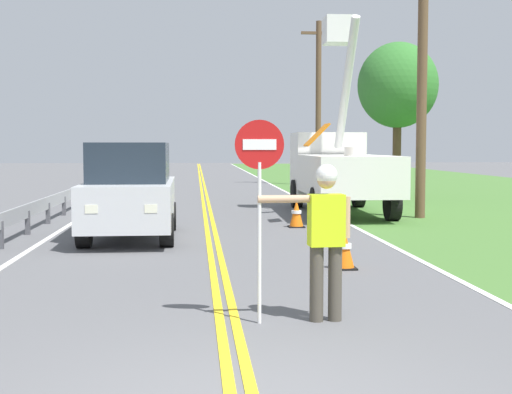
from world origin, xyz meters
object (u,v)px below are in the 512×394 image
Objects in this scene: utility_bucket_truck at (338,166)px; roadside_tree_verge at (398,86)px; oncoming_suv_nearest at (131,190)px; traffic_cone_mid at (324,228)px; stop_sign_paddle at (259,175)px; utility_pole_near at (422,64)px; traffic_cone_lead at (344,249)px; flagger_worker at (325,232)px; utility_pole_mid at (318,100)px; traffic_cone_tail at (296,214)px.

roadside_tree_verge is at bearing 56.90° from utility_bucket_truck.
oncoming_suv_nearest is 6.61× the size of traffic_cone_mid.
stop_sign_paddle is at bearing -106.44° from traffic_cone_mid.
utility_pole_near is 9.82m from traffic_cone_lead.
utility_bucket_truck is 8.09m from oncoming_suv_nearest.
roadside_tree_verge is (9.00, 10.68, 3.21)m from oncoming_suv_nearest.
flagger_worker is 12.95m from utility_pole_near.
utility_pole_near is at bearing -89.82° from utility_pole_mid.
traffic_cone_mid is at bearing -112.47° from roadside_tree_verge.
oncoming_suv_nearest reaches higher than traffic_cone_mid.
flagger_worker is at bearing -101.92° from utility_bucket_truck.
flagger_worker is 0.22× the size of utility_pole_mid.
stop_sign_paddle is at bearing -101.09° from utility_pole_mid.
utility_pole_mid reaches higher than utility_bucket_truck.
flagger_worker is 0.22× the size of utility_pole_near.
flagger_worker is at bearing -99.60° from utility_pole_mid.
utility_pole_mid is 11.88× the size of traffic_cone_mid.
flagger_worker is 1.02m from stop_sign_paddle.
utility_pole_near reaches higher than traffic_cone_lead.
utility_pole_mid is at bearing 81.22° from traffic_cone_lead.
roadside_tree_verge is at bearing 69.62° from stop_sign_paddle.
traffic_cone_tail is (-3.75, -18.66, -4.01)m from utility_pole_mid.
oncoming_suv_nearest is at bearing 163.48° from traffic_cone_mid.
roadside_tree_verge is at bearing -82.34° from utility_pole_mid.
traffic_cone_lead is at bearing -98.78° from utility_pole_mid.
traffic_cone_tail is at bearing 92.93° from traffic_cone_mid.
utility_pole_mid is 11.88× the size of traffic_cone_lead.
traffic_cone_tail is (-0.15, 3.01, 0.00)m from traffic_cone_mid.
utility_pole_mid reaches higher than oncoming_suv_nearest.
flagger_worker is at bearing -100.18° from traffic_cone_mid.
stop_sign_paddle is 0.28× the size of utility_pole_mid.
roadside_tree_verge reaches higher than traffic_cone_tail.
stop_sign_paddle is 13.95m from utility_bucket_truck.
traffic_cone_lead is at bearing -100.71° from utility_bucket_truck.
oncoming_suv_nearest is 9.22m from utility_pole_near.
traffic_cone_mid is (-1.66, -6.89, -1.09)m from utility_bucket_truck.
oncoming_suv_nearest is 6.61× the size of traffic_cone_lead.
utility_bucket_truck is 9.76× the size of traffic_cone_tail.
traffic_cone_tail is at bearing 24.64° from oncoming_suv_nearest.
traffic_cone_mid is 0.12× the size of roadside_tree_verge.
utility_pole_mid reaches higher than traffic_cone_lead.
traffic_cone_tail is at bearing -119.74° from roadside_tree_verge.
traffic_cone_lead is at bearing 63.91° from stop_sign_paddle.
oncoming_suv_nearest is at bearing 132.04° from traffic_cone_lead.
traffic_cone_mid is at bearing -99.43° from utility_pole_mid.
traffic_cone_lead is 6.08m from traffic_cone_tail.
stop_sign_paddle is at bearing -110.38° from roadside_tree_verge.
roadside_tree_verge is at bearing 71.03° from traffic_cone_lead.
oncoming_suv_nearest is at bearing -155.36° from traffic_cone_tail.
stop_sign_paddle reaches higher than traffic_cone_mid.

